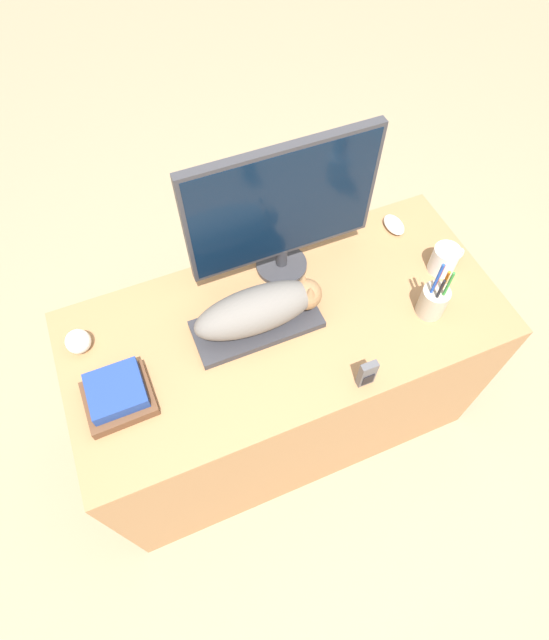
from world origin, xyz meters
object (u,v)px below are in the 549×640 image
object	(u,v)px
book_stack	(118,395)
baseball	(78,341)
cat	(262,308)
coffee_mug	(445,259)
keyboard	(257,324)
computer_mouse	(394,225)
pen_cup	(433,300)
phone	(367,374)
monitor	(283,209)

from	to	relation	value
book_stack	baseball	bearing A→B (deg)	108.01
cat	coffee_mug	bearing A→B (deg)	-2.23
keyboard	cat	world-z (taller)	cat
cat	computer_mouse	xyz separation A→B (m)	(0.57, 0.19, -0.07)
keyboard	baseball	bearing A→B (deg)	165.62
keyboard	book_stack	world-z (taller)	book_stack
pen_cup	phone	world-z (taller)	pen_cup
keyboard	computer_mouse	size ratio (longest dim) A/B	3.98
pen_cup	baseball	xyz separation A→B (m)	(-1.03, 0.28, -0.02)
book_stack	phone	bearing A→B (deg)	-18.02
monitor	coffee_mug	size ratio (longest dim) A/B	4.96
cat	monitor	bearing A→B (deg)	52.45
baseball	book_stack	bearing A→B (deg)	-71.99
monitor	baseball	distance (m)	0.71
cat	book_stack	xyz separation A→B (m)	(-0.46, -0.08, -0.06)
cat	phone	distance (m)	0.35
baseball	phone	bearing A→B (deg)	-30.25
coffee_mug	baseball	distance (m)	1.16
monitor	coffee_mug	xyz separation A→B (m)	(0.48, -0.21, -0.22)
coffee_mug	phone	bearing A→B (deg)	-147.86
cat	book_stack	size ratio (longest dim) A/B	2.12
keyboard	computer_mouse	distance (m)	0.62
keyboard	cat	distance (m)	0.08
cat	phone	xyz separation A→B (m)	(0.20, -0.29, -0.04)
book_stack	cat	bearing A→B (deg)	9.67
computer_mouse	pen_cup	size ratio (longest dim) A/B	0.42
keyboard	phone	size ratio (longest dim) A/B	3.67
computer_mouse	coffee_mug	size ratio (longest dim) A/B	0.83
book_stack	coffee_mug	bearing A→B (deg)	2.87
computer_mouse	book_stack	bearing A→B (deg)	-165.20
computer_mouse	baseball	bearing A→B (deg)	-176.72
monitor	keyboard	bearing A→B (deg)	-131.14
keyboard	baseball	world-z (taller)	baseball
coffee_mug	baseball	bearing A→B (deg)	172.34
coffee_mug	cat	bearing A→B (deg)	177.77
pen_cup	book_stack	distance (m)	0.96
keyboard	phone	distance (m)	0.37
cat	baseball	world-z (taller)	cat
pen_cup	phone	bearing A→B (deg)	-155.05
keyboard	cat	size ratio (longest dim) A/B	0.98
monitor	computer_mouse	world-z (taller)	monitor
coffee_mug	pen_cup	xyz separation A→B (m)	(-0.13, -0.13, 0.01)
coffee_mug	book_stack	world-z (taller)	coffee_mug
monitor	pen_cup	bearing A→B (deg)	-43.44
baseball	pen_cup	bearing A→B (deg)	-15.45
monitor	cat	bearing A→B (deg)	-127.55
keyboard	baseball	distance (m)	0.53
book_stack	keyboard	bearing A→B (deg)	10.08
computer_mouse	phone	bearing A→B (deg)	-127.45
keyboard	book_stack	distance (m)	0.45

